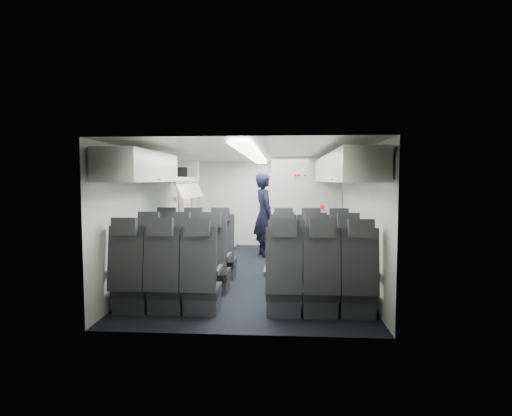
# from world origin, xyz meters

# --- Properties ---
(cabin_shell) EXTENTS (3.41, 6.01, 2.16)m
(cabin_shell) POSITION_xyz_m (0.00, 0.00, 1.12)
(cabin_shell) COLOR black
(cabin_shell) RESTS_ON ground
(seat_row_front) EXTENTS (3.33, 0.56, 1.24)m
(seat_row_front) POSITION_xyz_m (-0.00, -0.53, 0.40)
(seat_row_front) COLOR #272629
(seat_row_front) RESTS_ON cabin_shell
(seat_row_mid) EXTENTS (3.33, 0.56, 1.24)m
(seat_row_mid) POSITION_xyz_m (-0.00, -1.43, 0.40)
(seat_row_mid) COLOR #272629
(seat_row_mid) RESTS_ON cabin_shell
(seat_row_rear) EXTENTS (3.33, 0.56, 1.24)m
(seat_row_rear) POSITION_xyz_m (-0.00, -2.33, 0.40)
(seat_row_rear) COLOR #272629
(seat_row_rear) RESTS_ON cabin_shell
(overhead_bin_left_rear) EXTENTS (0.53, 1.80, 0.40)m
(overhead_bin_left_rear) POSITION_xyz_m (-1.40, -2.00, 1.86)
(overhead_bin_left_rear) COLOR silver
(overhead_bin_left_rear) RESTS_ON cabin_shell
(overhead_bin_left_front_open) EXTENTS (0.64, 1.70, 0.72)m
(overhead_bin_left_front_open) POSITION_xyz_m (-1.44, -0.25, 1.74)
(overhead_bin_left_front_open) COLOR #9E9E93
(overhead_bin_left_front_open) RESTS_ON cabin_shell
(overhead_bin_right_rear) EXTENTS (0.53, 1.80, 0.40)m
(overhead_bin_right_rear) POSITION_xyz_m (1.40, -2.00, 1.86)
(overhead_bin_right_rear) COLOR silver
(overhead_bin_right_rear) RESTS_ON cabin_shell
(overhead_bin_right_front) EXTENTS (0.53, 1.70, 0.40)m
(overhead_bin_right_front) POSITION_xyz_m (1.40, -0.25, 1.86)
(overhead_bin_right_front) COLOR silver
(overhead_bin_right_front) RESTS_ON cabin_shell
(bulkhead_partition) EXTENTS (1.40, 0.15, 2.13)m
(bulkhead_partition) POSITION_xyz_m (0.98, 0.80, 1.08)
(bulkhead_partition) COLOR silver
(bulkhead_partition) RESTS_ON cabin_shell
(galley_unit) EXTENTS (0.85, 0.52, 1.90)m
(galley_unit) POSITION_xyz_m (0.95, 2.72, 0.95)
(galley_unit) COLOR #939399
(galley_unit) RESTS_ON cabin_shell
(boarding_door) EXTENTS (0.12, 1.27, 1.86)m
(boarding_door) POSITION_xyz_m (-1.64, 1.55, 0.95)
(boarding_door) COLOR silver
(boarding_door) RESTS_ON cabin_shell
(flight_attendant) EXTENTS (0.64, 0.78, 1.85)m
(flight_attendant) POSITION_xyz_m (0.11, 1.56, 0.92)
(flight_attendant) COLOR black
(flight_attendant) RESTS_ON ground
(carry_on_bag) EXTENTS (0.43, 0.34, 0.23)m
(carry_on_bag) POSITION_xyz_m (-1.44, 0.02, 1.80)
(carry_on_bag) COLOR black
(carry_on_bag) RESTS_ON overhead_bin_left_front_open
(papers) EXTENTS (0.19, 0.12, 0.15)m
(papers) POSITION_xyz_m (0.30, 1.51, 1.00)
(papers) COLOR white
(papers) RESTS_ON flight_attendant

